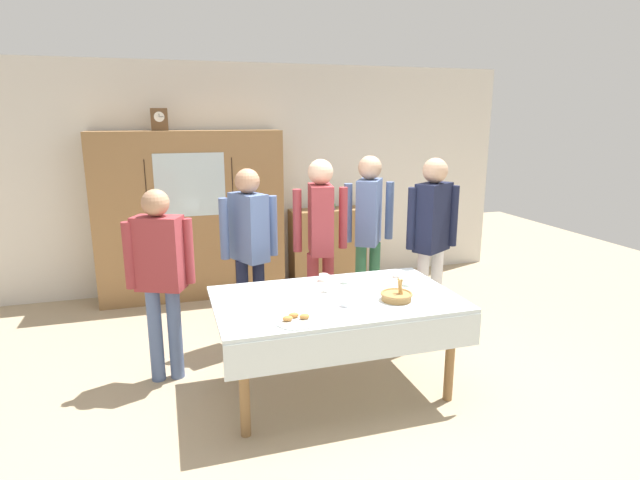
# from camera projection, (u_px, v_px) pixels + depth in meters

# --- Properties ---
(ground_plane) EXTENTS (12.00, 12.00, 0.00)m
(ground_plane) POSITION_uv_depth(u_px,v_px,m) (327.00, 377.00, 4.22)
(ground_plane) COLOR tan
(ground_plane) RESTS_ON ground
(back_wall) EXTENTS (6.40, 0.10, 2.70)m
(back_wall) POSITION_uv_depth(u_px,v_px,m) (262.00, 177.00, 6.37)
(back_wall) COLOR silver
(back_wall) RESTS_ON ground
(dining_table) EXTENTS (1.81, 1.08, 0.76)m
(dining_table) POSITION_uv_depth(u_px,v_px,m) (337.00, 311.00, 3.85)
(dining_table) COLOR olive
(dining_table) RESTS_ON ground
(wall_cabinet) EXTENTS (2.10, 0.46, 1.93)m
(wall_cabinet) POSITION_uv_depth(u_px,v_px,m) (191.00, 216.00, 5.93)
(wall_cabinet) COLOR olive
(wall_cabinet) RESTS_ON ground
(mantel_clock) EXTENTS (0.18, 0.11, 0.24)m
(mantel_clock) POSITION_uv_depth(u_px,v_px,m) (159.00, 119.00, 5.59)
(mantel_clock) COLOR brown
(mantel_clock) RESTS_ON wall_cabinet
(bookshelf_low) EXTENTS (0.95, 0.35, 0.95)m
(bookshelf_low) POSITION_uv_depth(u_px,v_px,m) (328.00, 246.00, 6.57)
(bookshelf_low) COLOR olive
(bookshelf_low) RESTS_ON ground
(book_stack) EXTENTS (0.17, 0.19, 0.08)m
(book_stack) POSITION_uv_depth(u_px,v_px,m) (328.00, 206.00, 6.45)
(book_stack) COLOR #664C7A
(book_stack) RESTS_ON bookshelf_low
(tea_cup_center) EXTENTS (0.13, 0.13, 0.06)m
(tea_cup_center) POSITION_uv_depth(u_px,v_px,m) (328.00, 289.00, 3.95)
(tea_cup_center) COLOR white
(tea_cup_center) RESTS_ON dining_table
(tea_cup_mid_left) EXTENTS (0.13, 0.13, 0.06)m
(tea_cup_mid_left) POSITION_uv_depth(u_px,v_px,m) (324.00, 278.00, 4.22)
(tea_cup_mid_left) COLOR white
(tea_cup_mid_left) RESTS_ON dining_table
(tea_cup_far_right) EXTENTS (0.13, 0.13, 0.06)m
(tea_cup_far_right) POSITION_uv_depth(u_px,v_px,m) (398.00, 275.00, 4.32)
(tea_cup_far_right) COLOR white
(tea_cup_far_right) RESTS_ON dining_table
(tea_cup_far_left) EXTENTS (0.13, 0.13, 0.06)m
(tea_cup_far_left) POSITION_uv_depth(u_px,v_px,m) (407.00, 283.00, 4.10)
(tea_cup_far_left) COLOR silver
(tea_cup_far_left) RESTS_ON dining_table
(tea_cup_near_right) EXTENTS (0.13, 0.13, 0.06)m
(tea_cup_near_right) POSITION_uv_depth(u_px,v_px,m) (346.00, 281.00, 4.16)
(tea_cup_near_right) COLOR silver
(tea_cup_near_right) RESTS_ON dining_table
(tea_cup_front_edge) EXTENTS (0.13, 0.13, 0.06)m
(tea_cup_front_edge) POSITION_uv_depth(u_px,v_px,m) (346.00, 303.00, 3.65)
(tea_cup_front_edge) COLOR white
(tea_cup_front_edge) RESTS_ON dining_table
(bread_basket) EXTENTS (0.24, 0.24, 0.16)m
(bread_basket) POSITION_uv_depth(u_px,v_px,m) (397.00, 296.00, 3.79)
(bread_basket) COLOR #9E7542
(bread_basket) RESTS_ON dining_table
(pastry_plate) EXTENTS (0.28, 0.28, 0.05)m
(pastry_plate) POSITION_uv_depth(u_px,v_px,m) (296.00, 320.00, 3.39)
(pastry_plate) COLOR white
(pastry_plate) RESTS_ON dining_table
(spoon_mid_left) EXTENTS (0.12, 0.02, 0.01)m
(spoon_mid_left) POSITION_uv_depth(u_px,v_px,m) (328.00, 311.00, 3.57)
(spoon_mid_left) COLOR silver
(spoon_mid_left) RESTS_ON dining_table
(spoon_center) EXTENTS (0.12, 0.02, 0.01)m
(spoon_center) POSITION_uv_depth(u_px,v_px,m) (234.00, 293.00, 3.95)
(spoon_center) COLOR silver
(spoon_center) RESTS_ON dining_table
(spoon_mid_right) EXTENTS (0.12, 0.02, 0.01)m
(spoon_mid_right) POSITION_uv_depth(u_px,v_px,m) (297.00, 287.00, 4.07)
(spoon_mid_right) COLOR silver
(spoon_mid_right) RESTS_ON dining_table
(person_behind_table_left) EXTENTS (0.52, 0.36, 1.72)m
(person_behind_table_left) POSITION_uv_depth(u_px,v_px,m) (432.00, 230.00, 4.80)
(person_behind_table_left) COLOR silver
(person_behind_table_left) RESTS_ON ground
(person_by_cabinet) EXTENTS (0.52, 0.41, 1.72)m
(person_by_cabinet) POSITION_uv_depth(u_px,v_px,m) (369.00, 223.00, 5.08)
(person_by_cabinet) COLOR #33704C
(person_by_cabinet) RESTS_ON ground
(person_near_right_end) EXTENTS (0.52, 0.33, 1.56)m
(person_near_right_end) POSITION_uv_depth(u_px,v_px,m) (160.00, 268.00, 3.98)
(person_near_right_end) COLOR slate
(person_near_right_end) RESTS_ON ground
(person_beside_shelf) EXTENTS (0.52, 0.41, 1.64)m
(person_beside_shelf) POSITION_uv_depth(u_px,v_px,m) (249.00, 240.00, 4.62)
(person_beside_shelf) COLOR #191E38
(person_beside_shelf) RESTS_ON ground
(person_behind_table_right) EXTENTS (0.52, 0.39, 1.72)m
(person_behind_table_right) POSITION_uv_depth(u_px,v_px,m) (321.00, 232.00, 4.73)
(person_behind_table_right) COLOR #933338
(person_behind_table_right) RESTS_ON ground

